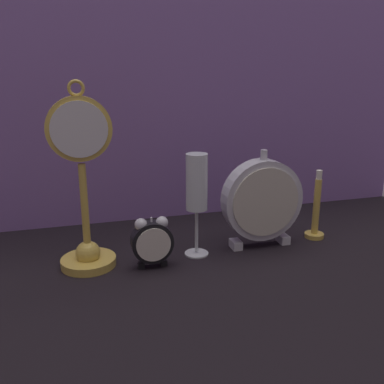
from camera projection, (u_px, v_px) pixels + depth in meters
ground_plane at (204, 270)px, 0.81m from camera, size 4.00×4.00×0.00m
fabric_backdrop_drape at (164, 104)px, 1.03m from camera, size 1.33×0.01×0.57m
pocket_watch_on_stand at (84, 197)px, 0.79m from camera, size 0.12×0.11×0.35m
alarm_clock_twin_bell at (152, 240)px, 0.81m from camera, size 0.08×0.03×0.10m
mantel_clock_silver at (262, 200)px, 0.90m from camera, size 0.17×0.04×0.21m
champagne_flute at (197, 189)px, 0.84m from camera, size 0.05×0.05×0.21m
brass_candlestick at (316, 215)px, 0.96m from camera, size 0.04×0.04×0.16m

